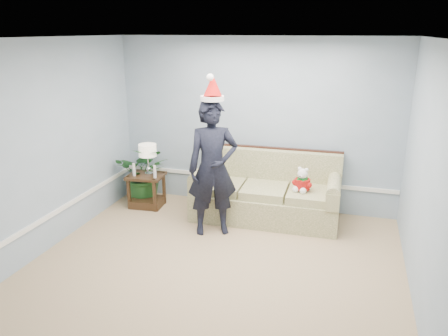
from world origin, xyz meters
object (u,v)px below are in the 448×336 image
object	(u,v)px
man	(213,169)
teddy_bear	(302,183)
houseplant	(145,173)
side_table	(147,194)
sofa	(266,195)
table_lamp	(148,152)

from	to	relation	value
man	teddy_bear	bearing A→B (deg)	1.13
houseplant	teddy_bear	distance (m)	2.65
side_table	sofa	bearing A→B (deg)	3.98
table_lamp	teddy_bear	size ratio (longest dim) A/B	1.37
sofa	table_lamp	xyz separation A→B (m)	(-1.92, -0.11, 0.56)
side_table	table_lamp	distance (m)	0.72
man	teddy_bear	size ratio (longest dim) A/B	5.20
side_table	houseplant	world-z (taller)	houseplant
sofa	man	bearing A→B (deg)	-131.20
side_table	houseplant	bearing A→B (deg)	119.33
sofa	table_lamp	bearing A→B (deg)	-177.91
sofa	table_lamp	distance (m)	2.00
table_lamp	houseplant	size ratio (longest dim) A/B	0.51
sofa	side_table	xyz separation A→B (m)	(-1.96, -0.14, -0.15)
sofa	houseplant	size ratio (longest dim) A/B	2.26
houseplant	sofa	bearing A→B (deg)	-2.00
table_lamp	teddy_bear	bearing A→B (deg)	-1.18
side_table	table_lamp	size ratio (longest dim) A/B	1.20
houseplant	teddy_bear	world-z (taller)	houseplant
houseplant	teddy_bear	size ratio (longest dim) A/B	2.68
table_lamp	man	size ratio (longest dim) A/B	0.26
teddy_bear	sofa	bearing A→B (deg)	-179.61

